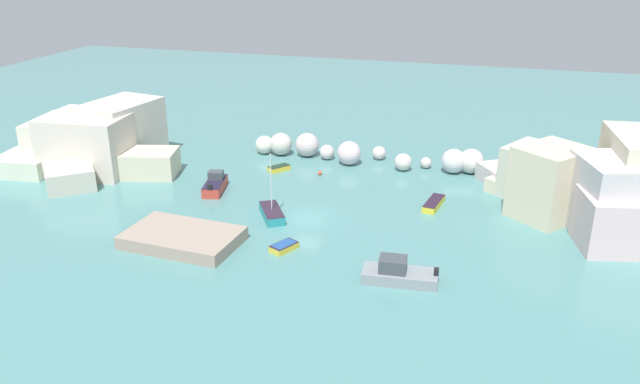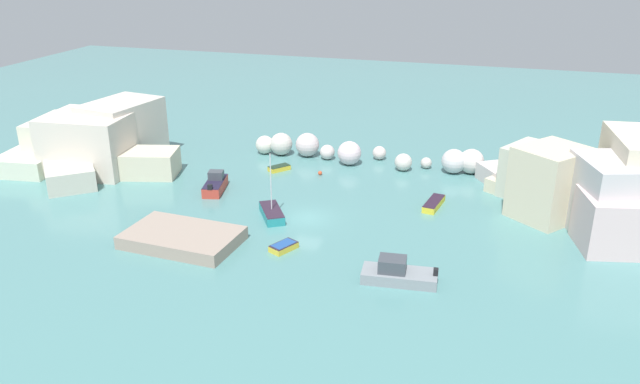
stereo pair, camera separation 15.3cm
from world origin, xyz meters
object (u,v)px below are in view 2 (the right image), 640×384
at_px(moored_boat_0, 272,213).
at_px(moored_boat_3, 215,184).
at_px(stone_dock, 182,238).
at_px(moored_boat_4, 284,247).
at_px(channel_buoy, 320,173).
at_px(moored_boat_2, 178,229).
at_px(moored_boat_5, 434,204).
at_px(moored_boat_6, 398,273).
at_px(moored_boat_1, 279,168).

height_order(moored_boat_0, moored_boat_3, moored_boat_0).
height_order(stone_dock, moored_boat_4, stone_dock).
height_order(channel_buoy, moored_boat_0, moored_boat_0).
relative_size(channel_buoy, moored_boat_2, 0.13).
bearing_deg(moored_boat_5, moored_boat_0, 124.86).
distance_m(channel_buoy, moored_boat_2, 18.74).
bearing_deg(moored_boat_0, channel_buoy, 143.37).
relative_size(channel_buoy, moored_boat_5, 0.11).
bearing_deg(moored_boat_4, moored_boat_0, 55.55).
xyz_separation_m(moored_boat_4, moored_boat_5, (10.56, 12.47, 0.03)).
bearing_deg(moored_boat_6, moored_boat_1, -55.52).
xyz_separation_m(moored_boat_0, moored_boat_3, (-7.78, 4.53, 0.22)).
height_order(moored_boat_3, moored_boat_6, moored_boat_6).
bearing_deg(moored_boat_2, moored_boat_4, -62.09).
distance_m(moored_boat_0, moored_boat_6, 15.36).
distance_m(moored_boat_1, moored_boat_6, 26.14).
bearing_deg(moored_boat_5, moored_boat_3, 104.69).
bearing_deg(moored_boat_0, moored_boat_1, 165.37).
bearing_deg(moored_boat_3, stone_dock, 179.49).
xyz_separation_m(channel_buoy, moored_boat_6, (12.03, -20.00, 0.43)).
distance_m(moored_boat_0, moored_boat_5, 15.32).
bearing_deg(moored_boat_3, moored_boat_5, -97.34).
distance_m(stone_dock, moored_boat_2, 2.46).
bearing_deg(moored_boat_2, channel_buoy, 6.99).
relative_size(moored_boat_4, moored_boat_6, 0.46).
relative_size(channel_buoy, moored_boat_4, 0.17).
bearing_deg(moored_boat_0, moored_boat_4, -2.67).
distance_m(moored_boat_0, moored_boat_4, 6.63).
xyz_separation_m(channel_buoy, moored_boat_0, (-1.00, -11.87, 0.22)).
xyz_separation_m(moored_boat_1, moored_boat_3, (-4.08, -7.42, 0.39)).
xyz_separation_m(moored_boat_3, moored_boat_6, (20.81, -12.66, -0.01)).
distance_m(moored_boat_3, moored_boat_4, 15.10).
bearing_deg(moored_boat_6, moored_boat_2, -13.71).
height_order(moored_boat_2, moored_boat_6, moored_boat_6).
bearing_deg(moored_boat_1, moored_boat_6, -102.38).
distance_m(moored_boat_1, moored_boat_4, 19.05).
height_order(moored_boat_1, moored_boat_2, moored_boat_2).
height_order(stone_dock, moored_boat_2, stone_dock).
bearing_deg(moored_boat_0, moored_boat_6, 26.21).
relative_size(moored_boat_0, moored_boat_1, 2.42).
relative_size(moored_boat_0, moored_boat_2, 1.83).
bearing_deg(stone_dock, moored_boat_5, 36.11).
bearing_deg(moored_boat_4, moored_boat_6, -77.06).
bearing_deg(moored_boat_1, moored_boat_0, -124.97).
height_order(channel_buoy, moored_boat_5, moored_boat_5).
distance_m(moored_boat_2, moored_boat_4, 9.93).
bearing_deg(moored_boat_3, moored_boat_0, -133.25).
height_order(stone_dock, moored_boat_5, stone_dock).
relative_size(moored_boat_4, moored_boat_5, 0.65).
bearing_deg(moored_boat_4, moored_boat_2, 113.11).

